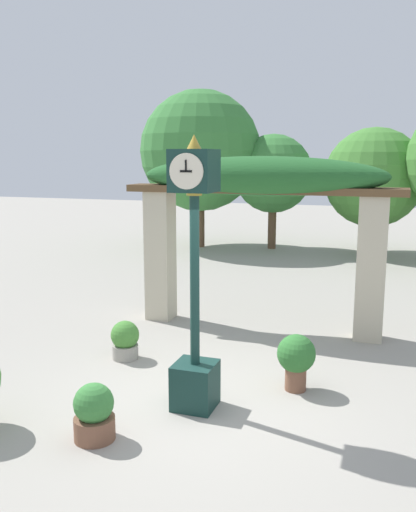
{
  "coord_description": "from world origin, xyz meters",
  "views": [
    {
      "loc": [
        2.22,
        -6.16,
        3.1
      ],
      "look_at": [
        0.01,
        0.33,
        1.85
      ],
      "focal_mm": 38.0,
      "sensor_mm": 36.0,
      "label": 1
    }
  ],
  "objects_px": {
    "potted_plant_near_right": "(94,413)",
    "potted_plant_far_right": "(125,340)",
    "potted_plant_near_left": "(296,357)",
    "pedestal_clock": "(195,287)"
  },
  "relations": [
    {
      "from": "potted_plant_near_right",
      "to": "potted_plant_far_right",
      "type": "bearing_deg",
      "value": 109.42
    },
    {
      "from": "pedestal_clock",
      "to": "potted_plant_near_right",
      "type": "xyz_separation_m",
      "value": [
        -0.79,
        -1.11,
        -1.24
      ]
    },
    {
      "from": "potted_plant_near_right",
      "to": "potted_plant_far_right",
      "type": "relative_size",
      "value": 1.08
    },
    {
      "from": "potted_plant_near_left",
      "to": "potted_plant_far_right",
      "type": "xyz_separation_m",
      "value": [
        -2.72,
        0.3,
        -0.15
      ]
    },
    {
      "from": "potted_plant_near_left",
      "to": "potted_plant_near_right",
      "type": "relative_size",
      "value": 1.19
    },
    {
      "from": "potted_plant_near_right",
      "to": "potted_plant_far_right",
      "type": "height_order",
      "value": "potted_plant_near_right"
    },
    {
      "from": "pedestal_clock",
      "to": "potted_plant_near_left",
      "type": "xyz_separation_m",
      "value": [
        1.11,
        0.91,
        -1.1
      ]
    },
    {
      "from": "pedestal_clock",
      "to": "potted_plant_near_right",
      "type": "bearing_deg",
      "value": -125.29
    },
    {
      "from": "pedestal_clock",
      "to": "potted_plant_near_left",
      "type": "distance_m",
      "value": 1.81
    },
    {
      "from": "potted_plant_near_left",
      "to": "potted_plant_near_right",
      "type": "xyz_separation_m",
      "value": [
        -1.9,
        -2.03,
        -0.14
      ]
    }
  ]
}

